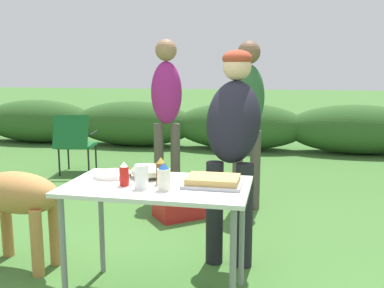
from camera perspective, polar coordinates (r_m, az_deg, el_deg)
shrub_hedge at (r=7.73m, az=6.34°, el=2.36°), size 14.40×0.90×0.84m
folding_table at (r=2.60m, az=-4.62°, el=-6.99°), size 1.10×0.64×0.74m
food_tray at (r=2.54m, az=2.83°, el=-4.99°), size 0.35×0.26×0.06m
plate_stack at (r=2.80m, az=-10.56°, el=-4.02°), size 0.24×0.24×0.03m
mixing_bowl at (r=2.74m, az=-5.74°, el=-3.58°), size 0.23×0.23×0.09m
paper_cup_stack at (r=2.49m, az=-6.74°, el=-4.34°), size 0.08×0.08×0.14m
mayo_bottle at (r=2.44m, az=-3.78°, el=-4.42°), size 0.08×0.08×0.16m
beer_bottle at (r=2.57m, az=-4.15°, el=-3.66°), size 0.06×0.06×0.16m
ketchup_bottle at (r=2.56m, az=-9.04°, el=-3.99°), size 0.06×0.06×0.15m
standing_person_in_red_jacket at (r=3.12m, az=5.49°, el=1.39°), size 0.43×0.52×1.56m
standing_person_in_dark_puffer at (r=4.30m, az=7.43°, el=4.76°), size 0.38×0.31×1.70m
standing_person_in_gray_fleece at (r=4.67m, az=-3.41°, el=5.56°), size 0.37×0.30×1.74m
dog at (r=3.37m, az=-22.98°, el=-6.36°), size 1.08×0.39×0.77m
camp_chair_green_behind_table at (r=6.03m, az=-15.35°, el=0.41°), size 0.57×0.66×0.83m
cooler_box at (r=4.19m, az=-1.48°, el=-7.48°), size 0.57×0.55×0.34m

